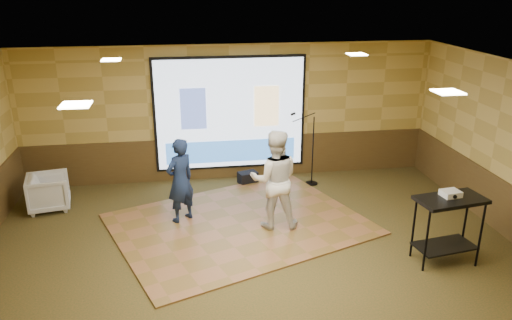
{
  "coord_description": "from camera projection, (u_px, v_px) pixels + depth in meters",
  "views": [
    {
      "loc": [
        -1.05,
        -7.11,
        4.27
      ],
      "look_at": [
        0.19,
        0.98,
        1.3
      ],
      "focal_mm": 35.0,
      "sensor_mm": 36.0,
      "label": 1
    }
  ],
  "objects": [
    {
      "name": "projector_screen",
      "position": [
        230.0,
        115.0,
        10.9
      ],
      "size": [
        3.32,
        0.06,
        2.52
      ],
      "color": "black",
      "rests_on": "room_shell"
    },
    {
      "name": "dance_floor",
      "position": [
        240.0,
        224.0,
        9.21
      ],
      "size": [
        5.25,
        4.65,
        0.03
      ],
      "primitive_type": "cube",
      "rotation": [
        0.0,
        0.0,
        0.36
      ],
      "color": "brown",
      "rests_on": "ground"
    },
    {
      "name": "downlight_ne",
      "position": [
        357.0,
        54.0,
        9.19
      ],
      "size": [
        0.32,
        0.32,
        0.02
      ],
      "primitive_type": "cube",
      "color": "#FFEFBF",
      "rests_on": "room_shell"
    },
    {
      "name": "projector",
      "position": [
        451.0,
        193.0,
        7.7
      ],
      "size": [
        0.31,
        0.27,
        0.09
      ],
      "primitive_type": "cube",
      "rotation": [
        0.0,
        0.0,
        0.14
      ],
      "color": "silver",
      "rests_on": "av_table"
    },
    {
      "name": "mic_stand",
      "position": [
        310.0,
        163.0,
        10.89
      ],
      "size": [
        0.65,
        0.27,
        1.65
      ],
      "rotation": [
        0.0,
        0.0,
        -0.33
      ],
      "color": "black",
      "rests_on": "ground"
    },
    {
      "name": "banquet_chair",
      "position": [
        49.0,
        192.0,
        9.75
      ],
      "size": [
        0.9,
        0.88,
        0.7
      ],
      "primitive_type": "imported",
      "rotation": [
        0.0,
        0.0,
        1.75
      ],
      "color": "gray",
      "rests_on": "ground"
    },
    {
      "name": "duffel_bag",
      "position": [
        248.0,
        178.0,
        11.07
      ],
      "size": [
        0.47,
        0.38,
        0.25
      ],
      "primitive_type": "cube",
      "rotation": [
        0.0,
        0.0,
        0.29
      ],
      "color": "black",
      "rests_on": "ground"
    },
    {
      "name": "ground",
      "position": [
        253.0,
        255.0,
        8.22
      ],
      "size": [
        9.0,
        9.0,
        0.0
      ],
      "primitive_type": "plane",
      "color": "#293317",
      "rests_on": "ground"
    },
    {
      "name": "downlight_sw",
      "position": [
        76.0,
        105.0,
        5.49
      ],
      "size": [
        0.32,
        0.32,
        0.02
      ],
      "primitive_type": "cube",
      "color": "#FFEFBF",
      "rests_on": "room_shell"
    },
    {
      "name": "wainscot_back",
      "position": [
        231.0,
        157.0,
        11.29
      ],
      "size": [
        9.0,
        0.04,
        0.95
      ],
      "primitive_type": "cube",
      "color": "#4A3218",
      "rests_on": "ground"
    },
    {
      "name": "av_table",
      "position": [
        449.0,
        216.0,
        7.76
      ],
      "size": [
        1.05,
        0.55,
        1.11
      ],
      "rotation": [
        0.0,
        0.0,
        0.15
      ],
      "color": "black",
      "rests_on": "ground"
    },
    {
      "name": "downlight_se",
      "position": [
        448.0,
        92.0,
        6.12
      ],
      "size": [
        0.32,
        0.32,
        0.02
      ],
      "primitive_type": "cube",
      "color": "#FFEFBF",
      "rests_on": "room_shell"
    },
    {
      "name": "player_left",
      "position": [
        180.0,
        180.0,
        9.07
      ],
      "size": [
        0.69,
        0.65,
        1.59
      ],
      "primitive_type": "imported",
      "rotation": [
        0.0,
        0.0,
        3.78
      ],
      "color": "#142141",
      "rests_on": "dance_floor"
    },
    {
      "name": "room_shell",
      "position": [
        253.0,
        133.0,
        7.5
      ],
      "size": [
        9.04,
        7.04,
        3.02
      ],
      "color": "tan",
      "rests_on": "ground"
    },
    {
      "name": "wainscot_right",
      "position": [
        507.0,
        211.0,
        8.69
      ],
      "size": [
        0.04,
        7.0,
        0.95
      ],
      "primitive_type": "cube",
      "color": "#4A3218",
      "rests_on": "ground"
    },
    {
      "name": "player_right",
      "position": [
        275.0,
        180.0,
        8.82
      ],
      "size": [
        0.95,
        0.78,
        1.81
      ],
      "primitive_type": "imported",
      "rotation": [
        0.0,
        0.0,
        3.03
      ],
      "color": "silver",
      "rests_on": "dance_floor"
    },
    {
      "name": "downlight_nw",
      "position": [
        111.0,
        60.0,
        8.56
      ],
      "size": [
        0.32,
        0.32,
        0.02
      ],
      "primitive_type": "cube",
      "color": "#FFEFBF",
      "rests_on": "room_shell"
    }
  ]
}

